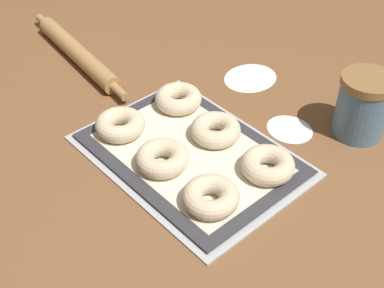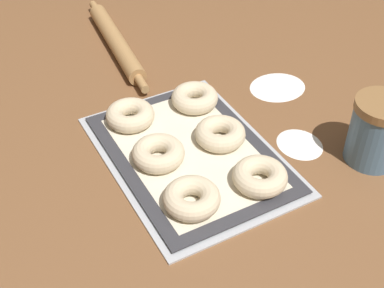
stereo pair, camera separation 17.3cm
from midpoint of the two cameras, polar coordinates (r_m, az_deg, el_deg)
name	(u,v)px [view 1 (the left image)]	position (r m, az deg, el deg)	size (l,w,h in m)	color
ground_plane	(186,153)	(1.00, -5.52, -1.37)	(2.80, 2.80, 0.00)	brown
baking_tray	(192,154)	(1.00, -4.94, -1.43)	(0.41, 0.30, 0.01)	#B2B5BA
baking_mat	(192,152)	(0.99, -4.95, -1.20)	(0.38, 0.27, 0.00)	#333338
bagel_front_left	(120,125)	(1.05, -12.40, 1.69)	(0.10, 0.10, 0.03)	beige
bagel_front_center	(162,158)	(0.96, -8.36, -1.92)	(0.10, 0.10, 0.03)	beige
bagel_front_right	(211,197)	(0.88, -3.58, -6.10)	(0.10, 0.10, 0.03)	beige
bagel_back_left	(178,99)	(1.09, -5.99, 4.54)	(0.10, 0.10, 0.03)	beige
bagel_back_center	(216,130)	(1.01, -2.32, 1.16)	(0.10, 0.10, 0.03)	beige
bagel_back_right	(268,165)	(0.94, 2.93, -2.67)	(0.10, 0.10, 0.03)	beige
flour_canister	(363,106)	(1.04, 13.35, 3.67)	(0.10, 0.10, 0.13)	slate
rolling_pin	(78,53)	(1.30, -15.91, 9.09)	(0.44, 0.08, 0.04)	#AD7F4C
flour_patch_near	(290,129)	(1.06, 5.88, 1.30)	(0.10, 0.08, 0.00)	white
flour_patch_far	(250,77)	(1.20, 2.19, 6.85)	(0.11, 0.13, 0.00)	white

